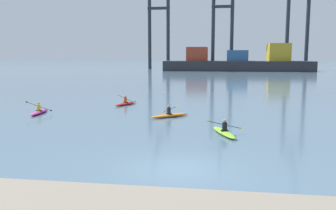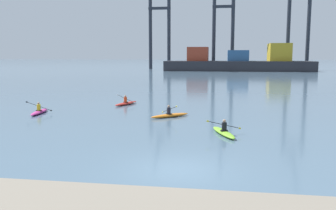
# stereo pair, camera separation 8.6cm
# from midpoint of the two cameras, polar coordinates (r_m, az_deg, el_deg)

# --- Properties ---
(ground_plane) EXTENTS (800.00, 800.00, 0.00)m
(ground_plane) POSITION_cam_midpoint_polar(r_m,az_deg,el_deg) (15.27, 1.57, -10.20)
(ground_plane) COLOR slate
(container_barge) EXTENTS (44.85, 11.69, 8.34)m
(container_barge) POSITION_cam_midpoint_polar(r_m,az_deg,el_deg) (113.70, 11.05, 6.69)
(container_barge) COLOR #28282D
(container_barge) RESTS_ON ground
(gantry_crane_west) EXTENTS (7.78, 17.50, 35.26)m
(gantry_crane_west) POSITION_cam_midpoint_polar(r_m,az_deg,el_deg) (127.77, -1.54, 13.43)
(gantry_crane_west) COLOR #232833
(gantry_crane_west) RESTS_ON ground
(gantry_crane_west_mid) EXTENTS (7.42, 17.22, 33.81)m
(gantry_crane_west_mid) POSITION_cam_midpoint_polar(r_m,az_deg,el_deg) (123.35, 8.68, 13.40)
(gantry_crane_west_mid) COLOR #232833
(gantry_crane_west_mid) RESTS_ON ground
(gantry_crane_east_mid) EXTENTS (7.40, 17.14, 40.08)m
(gantry_crane_east_mid) POSITION_cam_midpoint_polar(r_m,az_deg,el_deg) (125.60, 20.07, 14.07)
(gantry_crane_east_mid) COLOR #232833
(gantry_crane_east_mid) RESTS_ON ground
(kayak_magenta) EXTENTS (2.17, 3.45, 1.04)m
(kayak_magenta) POSITION_cam_midpoint_polar(r_m,az_deg,el_deg) (31.26, -19.90, -0.98)
(kayak_magenta) COLOR #C13384
(kayak_magenta) RESTS_ON ground
(kayak_lime) EXTENTS (2.11, 3.40, 0.95)m
(kayak_lime) POSITION_cam_midpoint_polar(r_m,az_deg,el_deg) (21.91, 8.80, -4.23)
(kayak_lime) COLOR #7ABC2D
(kayak_lime) RESTS_ON ground
(kayak_red) EXTENTS (2.07, 3.40, 1.02)m
(kayak_red) POSITION_cam_midpoint_polar(r_m,az_deg,el_deg) (34.85, -6.80, 0.31)
(kayak_red) COLOR red
(kayak_red) RESTS_ON ground
(kayak_orange) EXTENTS (2.95, 2.69, 1.04)m
(kayak_orange) POSITION_cam_midpoint_polar(r_m,az_deg,el_deg) (27.70, 0.20, -1.59)
(kayak_orange) COLOR orange
(kayak_orange) RESTS_ON ground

